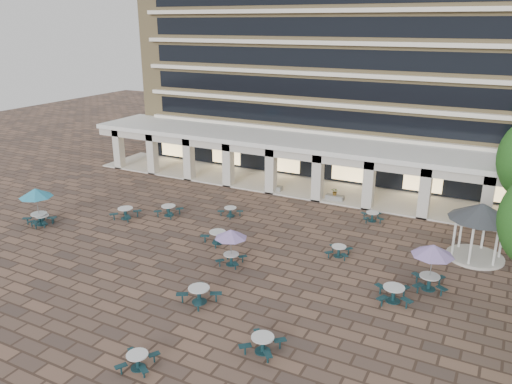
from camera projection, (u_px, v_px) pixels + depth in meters
ground at (216, 254)px, 31.76m from camera, size 120.00×120.00×0.00m
apartment_building at (349, 37)px, 49.10m from camera, size 40.00×15.50×25.20m
retail_arcade at (305, 156)px, 43.23m from camera, size 42.00×6.60×4.40m
picnic_table_0 at (42, 219)px, 36.15m from camera, size 1.86×1.86×0.73m
picnic_table_1 at (199, 293)px, 26.11m from camera, size 2.23×2.23×0.85m
picnic_table_2 at (138, 360)px, 21.13m from camera, size 1.82×1.82×0.70m
picnic_table_3 at (263, 343)px, 22.18m from camera, size 1.81×1.81×0.78m
picnic_table_4 at (36, 194)px, 35.63m from camera, size 2.37×2.37×2.73m
picnic_table_5 at (218, 236)px, 33.14m from camera, size 2.26×2.26×0.83m
picnic_table_6 at (231, 235)px, 29.72m from camera, size 1.98×1.98×2.28m
picnic_table_7 at (393, 293)px, 26.20m from camera, size 2.25×2.25×0.85m
picnic_table_8 at (169, 210)px, 37.86m from camera, size 1.84×1.84×0.80m
picnic_table_9 at (230, 211)px, 37.79m from camera, size 1.85×1.85×0.70m
picnic_table_10 at (339, 250)px, 31.28m from camera, size 1.62×1.62×0.69m
picnic_table_11 at (433, 252)px, 26.82m from camera, size 2.31×2.31×2.67m
picnic_table_12 at (126, 212)px, 37.30m from camera, size 1.99×1.99×0.84m
picnic_table_13 at (372, 216)px, 36.84m from camera, size 1.91×1.91×0.70m
gazebo at (481, 218)px, 30.30m from camera, size 3.87×3.87×3.60m
planter_left at (274, 186)px, 43.35m from camera, size 1.50×0.60×1.23m
planter_right at (335, 196)px, 40.96m from camera, size 1.50×0.65×1.14m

